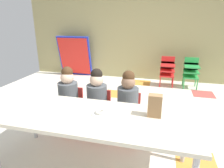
% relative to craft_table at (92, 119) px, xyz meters
% --- Properties ---
extents(ground_plane, '(6.24, 5.33, 0.02)m').
position_rel_craft_table_xyz_m(ground_plane, '(0.18, 0.79, -0.58)').
color(ground_plane, silver).
extents(back_wall, '(6.24, 0.10, 2.50)m').
position_rel_craft_table_xyz_m(back_wall, '(0.18, 3.45, 0.68)').
color(back_wall, tan).
rests_on(back_wall, ground_plane).
extents(craft_table, '(2.02, 0.75, 0.61)m').
position_rel_craft_table_xyz_m(craft_table, '(0.00, 0.00, 0.00)').
color(craft_table, beige).
rests_on(craft_table, ground_plane).
extents(seated_child_near_camera, '(0.34, 0.34, 0.92)m').
position_rel_craft_table_xyz_m(seated_child_near_camera, '(-0.55, 0.60, -0.01)').
color(seated_child_near_camera, red).
rests_on(seated_child_near_camera, ground_plane).
extents(seated_child_middle_seat, '(0.32, 0.32, 0.92)m').
position_rel_craft_table_xyz_m(seated_child_middle_seat, '(-0.15, 0.60, -0.01)').
color(seated_child_middle_seat, red).
rests_on(seated_child_middle_seat, ground_plane).
extents(seated_child_far_right, '(0.32, 0.31, 0.92)m').
position_rel_craft_table_xyz_m(seated_child_far_right, '(0.25, 0.60, -0.01)').
color(seated_child_far_right, red).
rests_on(seated_child_far_right, ground_plane).
extents(kid_chair_red_stack, '(0.32, 0.30, 0.68)m').
position_rel_craft_table_xyz_m(kid_chair_red_stack, '(0.77, 2.98, -0.17)').
color(kid_chair_red_stack, red).
rests_on(kid_chair_red_stack, ground_plane).
extents(kid_chair_green_stack, '(0.32, 0.30, 0.68)m').
position_rel_craft_table_xyz_m(kid_chair_green_stack, '(1.28, 2.98, -0.17)').
color(kid_chair_green_stack, green).
rests_on(kid_chair_green_stack, ground_plane).
extents(folded_activity_table, '(0.90, 0.29, 1.09)m').
position_rel_craft_table_xyz_m(folded_activity_table, '(-1.69, 3.25, -0.03)').
color(folded_activity_table, '#1E33BF').
rests_on(folded_activity_table, ground_plane).
extents(paper_bag_brown, '(0.13, 0.09, 0.22)m').
position_rel_craft_table_xyz_m(paper_bag_brown, '(0.59, 0.13, 0.16)').
color(paper_bag_brown, '#9E754C').
rests_on(paper_bag_brown, craft_table).
extents(paper_plate_near_edge, '(0.18, 0.18, 0.01)m').
position_rel_craft_table_xyz_m(paper_plate_near_edge, '(0.07, 0.04, 0.05)').
color(paper_plate_near_edge, white).
rests_on(paper_plate_near_edge, craft_table).
extents(paper_plate_center_table, '(0.18, 0.18, 0.01)m').
position_rel_craft_table_xyz_m(paper_plate_center_table, '(-0.54, -0.10, 0.05)').
color(paper_plate_center_table, white).
rests_on(paper_plate_center_table, craft_table).
extents(donut_powdered_on_plate, '(0.11, 0.11, 0.03)m').
position_rel_craft_table_xyz_m(donut_powdered_on_plate, '(0.07, 0.04, 0.07)').
color(donut_powdered_on_plate, white).
rests_on(donut_powdered_on_plate, craft_table).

